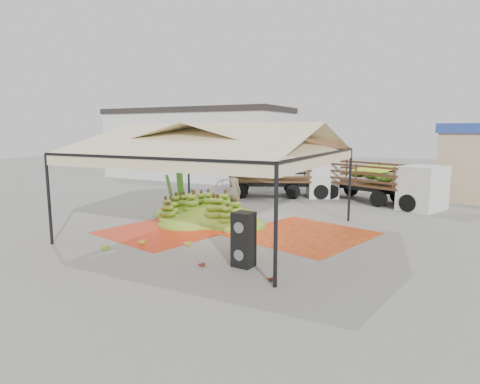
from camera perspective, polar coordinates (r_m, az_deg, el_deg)
The scene contains 17 objects.
ground at distance 15.12m, azimuth -3.30°, elevation -5.60°, with size 90.00×90.00×0.00m, color slate.
canopy_tent at distance 14.66m, azimuth -3.42°, elevation 7.00°, with size 8.10×8.10×4.00m.
building_white at distance 31.84m, azimuth -6.01°, elevation 6.88°, with size 14.30×6.30×5.40m.
tarp_left at distance 15.30m, azimuth -11.09°, elevation -5.55°, with size 3.92×3.73×0.01m, color red.
tarp_right at distance 14.85m, azimuth 9.04°, elevation -5.94°, with size 4.17×4.37×0.01m, color orange.
banana_heap at distance 16.71m, azimuth -4.54°, elevation -2.05°, with size 5.78×4.75×1.24m, color #57831B.
hand_yellow_a at distance 13.42m, azimuth -7.69°, elevation -7.04°, with size 0.49×0.40×0.22m, color gold.
hand_yellow_b at distance 13.79m, azimuth -14.17°, elevation -6.79°, with size 0.50×0.41×0.23m, color gold.
hand_red_a at distance 10.34m, azimuth 4.09°, elevation -12.01°, with size 0.37×0.31×0.17m, color #5A2214.
hand_red_b at distance 11.39m, azimuth -5.76°, elevation -10.02°, with size 0.40×0.33×0.18m, color #582714.
hand_green at distance 13.55m, azimuth -18.87°, elevation -7.28°, with size 0.49×0.40×0.22m, color #427919.
hanging_bunches at distance 16.11m, azimuth -2.61°, elevation 4.75°, with size 1.74×0.24×0.20m.
speaker_stack at distance 11.13m, azimuth 0.51°, elevation -6.76°, with size 0.60×0.54×1.54m.
banana_leaves at distance 18.51m, azimuth -9.54°, elevation -3.03°, with size 0.96×1.36×3.70m, color #387820, non-canonical shape.
vendor at distance 18.56m, azimuth -0.75°, elevation 0.21°, with size 0.72×0.47×1.97m, color gray.
truck_left at distance 23.02m, azimuth 6.79°, elevation 2.55°, with size 6.33×4.35×2.07m.
truck_right at distance 21.70m, azimuth 19.93°, elevation 1.75°, with size 6.41×4.32×2.09m.
Camera 1 is at (7.49, -12.59, 3.76)m, focal length 30.00 mm.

